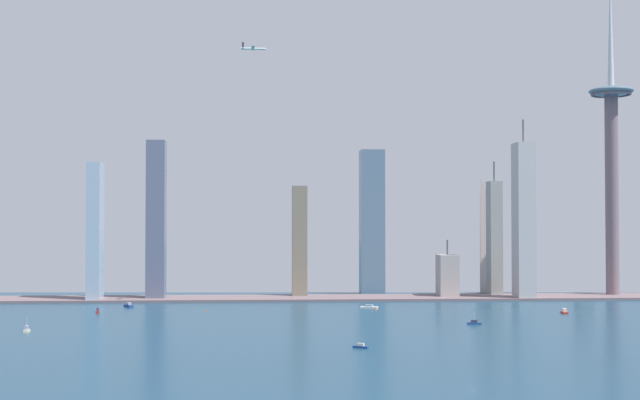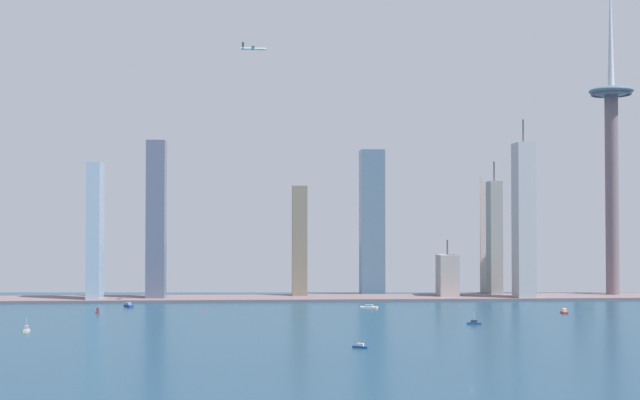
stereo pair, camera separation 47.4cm
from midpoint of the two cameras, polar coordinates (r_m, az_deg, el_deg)
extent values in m
plane|color=navy|center=(434.64, 9.62, -11.50)|extent=(6000.00, 6000.00, 0.00)
cube|color=#6F5C61|center=(919.63, 2.60, -6.19)|extent=(766.31, 67.19, 2.29)
cylinder|color=slate|center=(994.59, 17.98, 0.39)|extent=(13.69, 13.69, 215.88)
ellipsoid|color=slate|center=(1003.97, 17.93, 6.56)|extent=(46.10, 46.10, 10.50)
torus|color=slate|center=(1003.46, 17.93, 6.36)|extent=(41.29, 41.29, 2.10)
cone|color=silver|center=(1015.89, 17.90, 10.40)|extent=(6.84, 6.84, 126.99)
cube|color=gray|center=(932.72, -1.28, -2.65)|extent=(15.50, 15.74, 115.29)
cube|color=#AA9F9A|center=(938.58, 8.07, -4.80)|extent=(19.58, 27.65, 44.22)
cylinder|color=#4C4C51|center=(937.37, 8.07, -2.98)|extent=(1.60, 1.60, 15.36)
cube|color=#9DB3C8|center=(915.30, -14.01, -1.96)|extent=(13.02, 27.66, 136.47)
cube|color=slate|center=(918.05, -10.30, -1.26)|extent=(18.56, 21.19, 159.61)
cube|color=slate|center=(983.87, 3.32, -1.39)|extent=(25.61, 27.37, 156.46)
cube|color=#9A9A92|center=(969.23, 10.98, -2.41)|extent=(12.70, 21.67, 120.90)
cylinder|color=#4C4C51|center=(970.76, 10.96, 1.78)|extent=(1.60, 1.60, 21.05)
cube|color=beige|center=(1027.35, 10.50, -2.15)|extent=(19.16, 21.45, 128.72)
cube|color=#555465|center=(1028.94, 10.48, 1.69)|extent=(11.49, 12.87, 9.15)
cube|color=#BBB5B4|center=(930.26, 12.77, -1.31)|extent=(17.82, 26.86, 157.64)
cylinder|color=#4C4C51|center=(935.03, 12.73, 4.26)|extent=(1.60, 1.60, 23.83)
cube|color=gray|center=(1078.69, 16.35, -3.55)|extent=(16.89, 17.36, 73.62)
cylinder|color=#4C4C51|center=(1078.07, 16.33, -0.91)|extent=(1.60, 1.60, 25.51)
cube|color=navy|center=(556.28, 2.59, -9.26)|extent=(9.63, 7.27, 1.31)
cube|color=#E7E7C5|center=(556.08, 2.59, -9.11)|extent=(4.58, 3.75, 1.67)
cube|color=#A82421|center=(794.40, -13.86, -6.89)|extent=(3.18, 6.70, 1.80)
cube|color=#3D354B|center=(794.19, -13.85, -6.73)|extent=(2.04, 3.02, 2.69)
cube|color=navy|center=(695.21, 9.73, -7.69)|extent=(11.06, 5.14, 1.45)
cube|color=#322F46|center=(695.03, 9.73, -7.56)|extent=(5.02, 3.06, 1.86)
cylinder|color=silver|center=(694.62, 9.72, -7.22)|extent=(0.24, 0.24, 6.35)
cube|color=white|center=(817.69, 3.13, -6.79)|extent=(16.72, 10.57, 1.53)
cube|color=#8D9FB3|center=(817.55, 3.13, -6.68)|extent=(7.84, 5.96, 1.70)
cube|color=red|center=(797.07, 15.20, -6.87)|extent=(5.93, 12.83, 1.44)
cube|color=beige|center=(796.87, 15.20, -6.72)|extent=(3.71, 5.80, 2.78)
cube|color=navy|center=(844.58, -11.99, -6.57)|extent=(10.31, 13.35, 2.22)
cube|color=#9A94B4|center=(844.39, -11.99, -6.42)|extent=(5.45, 6.43, 2.01)
cube|color=beige|center=(665.93, -18.03, -7.88)|extent=(2.87, 8.59, 2.09)
cube|color=#9693B1|center=(665.66, -18.03, -7.67)|extent=(1.98, 3.79, 2.87)
cylinder|color=silver|center=(665.23, -18.03, -7.31)|extent=(0.24, 0.24, 5.46)
cone|color=#E54C19|center=(801.22, 3.56, -6.85)|extent=(1.95, 1.95, 2.68)
cone|color=#E54C19|center=(787.40, -7.19, -6.96)|extent=(1.28, 1.28, 1.93)
cylinder|color=silver|center=(842.66, -4.24, 9.51)|extent=(22.09, 2.82, 2.04)
sphere|color=silver|center=(842.96, -3.48, 9.50)|extent=(2.04, 2.04, 2.04)
cube|color=silver|center=(842.84, -4.24, 9.57)|extent=(3.56, 22.70, 0.50)
cube|color=silver|center=(842.58, -4.88, 9.53)|extent=(2.21, 7.98, 0.40)
cube|color=#2D333D|center=(843.20, -4.88, 9.75)|extent=(1.95, 0.57, 5.00)
camera|label=1|loc=(0.24, -89.98, 0.00)|focal=50.64mm
camera|label=2|loc=(0.24, 90.02, 0.00)|focal=50.64mm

